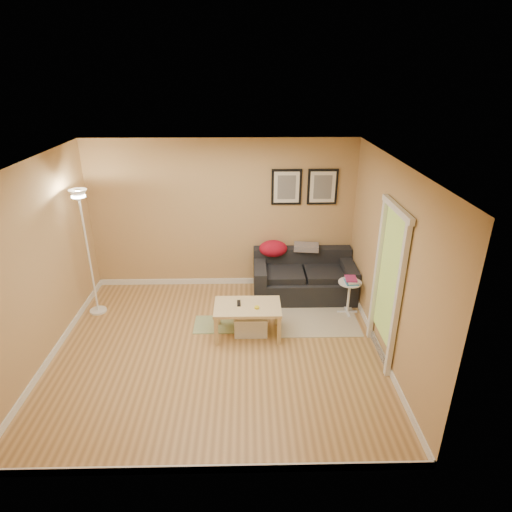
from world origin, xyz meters
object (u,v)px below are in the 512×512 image
storage_bin (251,323)px  book_stack (351,280)px  coffee_table (248,320)px  floor_lamp (89,257)px  sofa (304,276)px  side_table (348,297)px

storage_bin → book_stack: (1.57, 0.51, 0.44)m
storage_bin → book_stack: bearing=18.0°
storage_bin → book_stack: 1.71m
coffee_table → floor_lamp: bearing=172.2°
storage_bin → floor_lamp: size_ratio=0.25×
sofa → storage_bin: (-0.92, -1.12, -0.22)m
storage_bin → side_table: size_ratio=0.90×
side_table → book_stack: book_stack is taller
sofa → coffee_table: bearing=-129.7°
book_stack → floor_lamp: (-4.03, 0.14, 0.36)m
storage_bin → floor_lamp: 2.67m
storage_bin → floor_lamp: bearing=165.3°
storage_bin → side_table: 1.65m
side_table → book_stack: size_ratio=2.21×
side_table → book_stack: (0.01, -0.02, 0.32)m
coffee_table → floor_lamp: floor_lamp is taller
book_stack → side_table: bearing=127.7°
sofa → storage_bin: 1.46m
sofa → coffee_table: size_ratio=1.77×
sofa → book_stack: bearing=-42.9°
coffee_table → book_stack: (1.62, 0.55, 0.36)m
sofa → book_stack: (0.65, -0.61, 0.22)m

